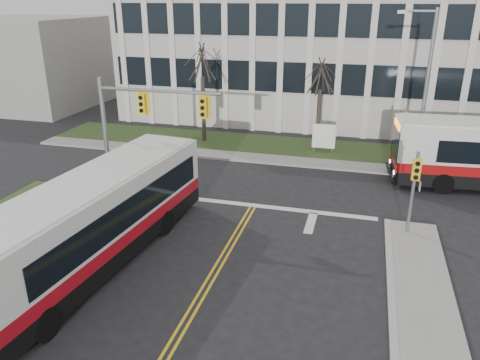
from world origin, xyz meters
TOP-DOWN VIEW (x-y plane):
  - ground at (0.00, 0.00)m, footprint 120.00×120.00m
  - sidewalk_cross at (5.00, 15.20)m, footprint 44.00×1.60m
  - building_lawn at (5.00, 18.00)m, footprint 44.00×5.00m
  - office_building at (5.00, 30.00)m, footprint 40.00×16.00m
  - building_annex at (-26.00, 26.00)m, footprint 12.00×12.00m
  - mast_arm_signal at (-5.62, 7.16)m, footprint 6.11×0.38m
  - signal_pole_near at (7.20, 6.90)m, footprint 0.34×0.39m
  - signal_pole_far at (7.20, 15.40)m, footprint 0.34×0.39m
  - streetlight at (8.03, 16.20)m, footprint 2.15×0.25m
  - directory_sign at (2.50, 17.50)m, footprint 1.50×0.12m
  - tree_left at (-6.00, 18.00)m, footprint 1.80×1.80m
  - tree_mid at (2.00, 18.20)m, footprint 1.80×1.80m
  - bus_main at (-4.65, 1.23)m, footprint 4.03×13.03m

SIDE VIEW (x-z plane):
  - ground at x=0.00m, z-range 0.00..0.00m
  - building_lawn at x=5.00m, z-range 0.00..0.12m
  - sidewalk_cross at x=5.00m, z-range 0.00..0.14m
  - directory_sign at x=2.50m, z-range 0.17..2.17m
  - bus_main at x=-4.65m, z-range 0.00..3.42m
  - signal_pole_near at x=7.20m, z-range 0.60..4.40m
  - signal_pole_far at x=7.20m, z-range 0.60..4.40m
  - building_annex at x=-26.00m, z-range 0.00..8.00m
  - mast_arm_signal at x=-5.62m, z-range 1.16..7.36m
  - tree_mid at x=2.00m, z-range 1.47..8.29m
  - streetlight at x=8.03m, z-range 0.59..9.79m
  - tree_left at x=-6.00m, z-range 1.66..9.36m
  - office_building at x=5.00m, z-range 0.00..12.00m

